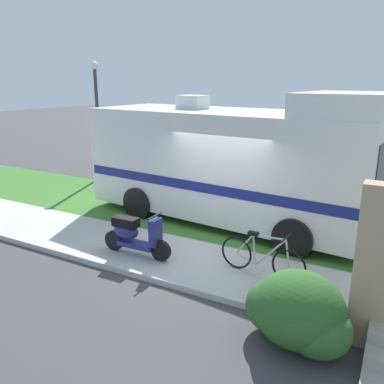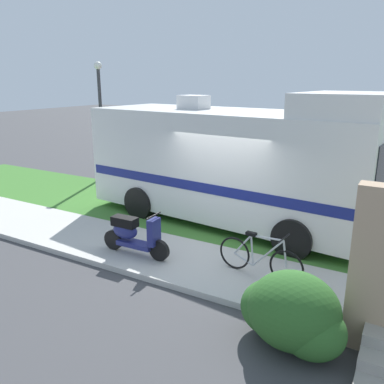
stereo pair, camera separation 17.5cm
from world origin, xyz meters
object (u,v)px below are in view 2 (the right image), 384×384
scooter (133,234)px  street_lamp_post (101,110)px  bicycle (259,258)px  motorhome_rv (233,162)px  pickup_truck_near (256,156)px

scooter → street_lamp_post: size_ratio=0.38×
scooter → street_lamp_post: 7.71m
bicycle → motorhome_rv: bearing=123.3°
scooter → bicycle: bearing=8.5°
scooter → pickup_truck_near: (-0.15, 7.54, 0.41)m
pickup_truck_near → street_lamp_post: size_ratio=1.35×
bicycle → pickup_truck_near: size_ratio=0.29×
bicycle → street_lamp_post: street_lamp_post is taller
bicycle → street_lamp_post: (-8.05, 4.73, 2.13)m
scooter → street_lamp_post: (-5.39, 5.12, 2.05)m
scooter → street_lamp_post: bearing=136.4°
street_lamp_post → pickup_truck_near: bearing=24.7°
bicycle → street_lamp_post: size_ratio=0.40×
bicycle → pickup_truck_near: pickup_truck_near is taller
motorhome_rv → scooter: (-0.84, -3.17, -1.06)m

